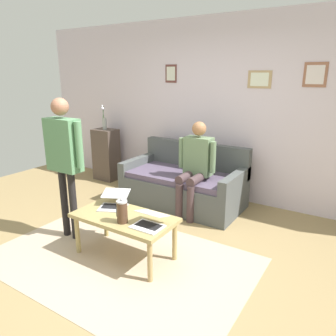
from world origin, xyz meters
The scene contains 12 objects.
ground_plane centered at (0.00, 0.00, 0.00)m, with size 7.68×7.68×0.00m, color #937B50.
area_rug centered at (0.07, 0.14, 0.00)m, with size 2.70×1.76×0.01m, color tan.
back_wall centered at (0.00, -2.20, 1.35)m, with size 7.04×0.11×2.70m.
couch centered at (0.26, -1.56, 0.31)m, with size 1.72×0.91×0.88m.
coffee_table centered at (0.07, 0.04, 0.41)m, with size 1.08×0.56×0.47m.
laptop_left centered at (0.33, -0.10, 0.52)m, with size 0.42×0.46×0.14m.
laptop_center centered at (-0.28, 0.09, 0.51)m, with size 0.29×0.30×0.15m.
french_press centered at (-0.01, 0.16, 0.58)m, with size 0.13×0.11×0.26m.
side_shelf centered at (2.07, -1.84, 0.46)m, with size 0.42×0.32×0.93m.
flower_vase centered at (2.07, -1.83, 1.09)m, with size 0.09×0.08×0.43m.
person_standing centered at (0.90, 0.05, 1.05)m, with size 0.58×0.19×1.64m.
person_seated centered at (-0.03, -1.34, 0.73)m, with size 0.55×0.51×1.28m.
Camera 1 is at (-1.95, 2.37, 1.88)m, focal length 34.32 mm.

